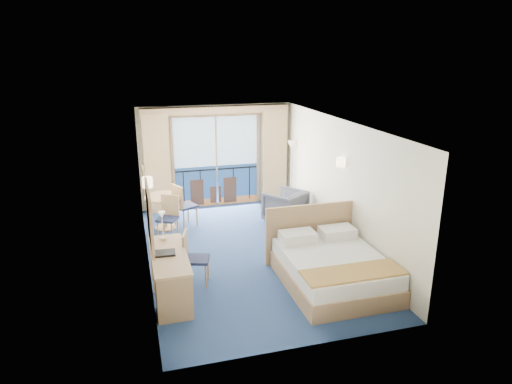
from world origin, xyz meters
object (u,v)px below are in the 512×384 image
Objects in this scene: bed at (332,267)px; desk at (173,286)px; nightstand at (329,234)px; desk_chair at (192,255)px; round_table at (164,204)px; table_chair_b at (169,214)px; floor_lamp at (291,157)px; armchair at (285,206)px; table_chair_a at (182,203)px.

desk is at bearing -177.33° from bed.
desk_chair is at bearing -164.15° from nightstand.
round_table is at bearing 21.08° from desk_chair.
desk is at bearing -64.92° from table_chair_b.
bed is 4.44m from floor_lamp.
armchair is at bearing 47.27° from desk.
nightstand is 0.32× the size of desk.
bed reaches higher than round_table.
armchair is 0.49× the size of floor_lamp.
round_table is 0.57m from table_chair_b.
floor_lamp is (0.53, 1.09, 0.95)m from armchair.
desk_chair is at bearing -55.70° from table_chair_b.
table_chair_a reaches higher than table_chair_b.
floor_lamp is (0.75, 4.25, 1.02)m from bed.
floor_lamp is at bearing -25.24° from desk_chair.
floor_lamp is at bearing 50.78° from desk.
table_chair_b is at bearing 85.76° from desk.
desk is (-3.04, -3.29, 0.04)m from armchair.
desk is 3.66m from round_table.
nightstand is 0.51× the size of table_chair_a.
desk is 3.10m from table_chair_b.
table_chair_a is (-2.45, 0.32, 0.20)m from armchair.
table_chair_a reaches higher than nightstand.
desk is 1.91× the size of round_table.
desk_chair is 2.85m from round_table.
bed reaches higher than table_chair_b.
table_chair_a reaches higher than round_table.
floor_lamp is at bearing 50.47° from table_chair_b.
desk is at bearing 12.20° from armchair.
floor_lamp reaches higher than nightstand.
bed is 1.30× the size of desk.
nightstand is at bearing -92.27° from floor_lamp.
nightstand is (0.64, 1.54, -0.06)m from bed.
bed reaches higher than table_chair_a.
table_chair_b is at bearing -158.84° from floor_lamp.
floor_lamp is at bearing 79.99° from bed.
table_chair_b reaches higher than desk.
armchair is 1.54m from floor_lamp.
armchair is (0.22, 3.16, 0.07)m from bed.
desk is at bearing -129.22° from floor_lamp.
desk is (-3.47, -1.68, 0.17)m from nightstand.
nightstand is 3.49m from table_chair_a.
table_chair_b is (-2.60, 2.96, 0.21)m from bed.
desk_chair is (-3.15, -3.57, -0.79)m from floor_lamp.
desk_chair is (-3.04, -0.86, 0.28)m from nightstand.
table_chair_b is (-3.24, 1.41, 0.27)m from nightstand.
floor_lamp is at bearing -101.80° from table_chair_a.
bed is at bearing -89.64° from desk_chair.
bed is at bearing 51.03° from armchair.
table_chair_a reaches higher than armchair.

